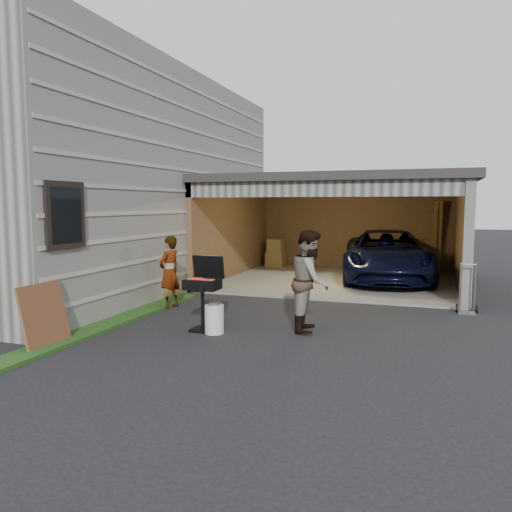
# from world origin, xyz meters

# --- Properties ---
(ground) EXTENTS (80.00, 80.00, 0.00)m
(ground) POSITION_xyz_m (0.00, 0.00, 0.00)
(ground) COLOR black
(ground) RESTS_ON ground
(house) EXTENTS (7.00, 11.00, 5.50)m
(house) POSITION_xyz_m (-6.00, 4.00, 2.75)
(house) COLOR #474744
(house) RESTS_ON ground
(groundcover_strip) EXTENTS (0.50, 8.00, 0.06)m
(groundcover_strip) POSITION_xyz_m (-2.25, -1.00, 0.03)
(groundcover_strip) COLOR #193814
(groundcover_strip) RESTS_ON ground
(garage) EXTENTS (6.80, 6.30, 2.90)m
(garage) POSITION_xyz_m (0.76, 6.79, 1.87)
(garage) COLOR #605E59
(garage) RESTS_ON ground
(minivan) EXTENTS (2.94, 5.28, 1.40)m
(minivan) POSITION_xyz_m (2.03, 6.90, 0.70)
(minivan) COLOR black
(minivan) RESTS_ON ground
(woman) EXTENTS (0.48, 0.62, 1.51)m
(woman) POSITION_xyz_m (-1.98, 1.73, 0.76)
(woman) COLOR #9CABC4
(woman) RESTS_ON ground
(man) EXTENTS (0.75, 0.91, 1.74)m
(man) POSITION_xyz_m (1.24, 0.84, 0.87)
(man) COLOR #461F1B
(man) RESTS_ON ground
(bbq_grill) EXTENTS (0.58, 0.51, 1.28)m
(bbq_grill) POSITION_xyz_m (-0.50, 0.23, 0.76)
(bbq_grill) COLOR black
(bbq_grill) RESTS_ON ground
(propane_tank) EXTENTS (0.38, 0.38, 0.49)m
(propane_tank) POSITION_xyz_m (-0.24, 0.11, 0.24)
(propane_tank) COLOR silver
(propane_tank) RESTS_ON ground
(plywood_panel) EXTENTS (0.25, 0.89, 0.98)m
(plywood_panel) POSITION_xyz_m (-2.34, -1.50, 0.49)
(plywood_panel) COLOR #5B2F1F
(plywood_panel) RESTS_ON ground
(hand_truck) EXTENTS (0.41, 0.30, 1.01)m
(hand_truck) POSITION_xyz_m (3.90, 3.22, 0.19)
(hand_truck) COLOR gray
(hand_truck) RESTS_ON ground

